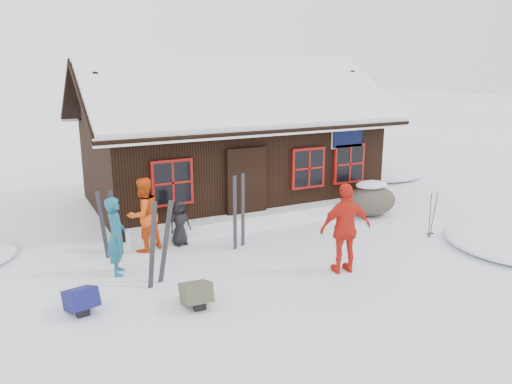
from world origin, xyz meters
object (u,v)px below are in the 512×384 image
skier_orange_right (346,229)px  skier_crouched (180,223)px  boulder (371,200)px  ski_pair_left (159,244)px  ski_poles (432,216)px  skier_orange_left (144,215)px  skier_teal (116,236)px  backpack_olive (196,297)px  backpack_blue (81,303)px

skier_orange_right → skier_crouched: 3.94m
boulder → ski_pair_left: 6.84m
boulder → ski_poles: (0.12, -2.14, 0.09)m
ski_poles → boulder: bearing=93.2°
skier_orange_left → boulder: skier_orange_left is taller
skier_teal → ski_pair_left: ski_pair_left is taller
ski_poles → skier_orange_right: bearing=-166.3°
ski_pair_left → skier_crouched: bearing=49.1°
boulder → ski_pair_left: (-6.59, -1.78, 0.35)m
skier_orange_right → backpack_olive: skier_orange_right is taller
skier_teal → ski_poles: size_ratio=1.39×
skier_teal → backpack_olive: 2.33m
skier_teal → skier_orange_left: (0.83, 1.06, 0.05)m
skier_teal → ski_poles: bearing=-86.4°
skier_teal → skier_crouched: size_ratio=1.50×
skier_orange_left → skier_orange_right: (3.31, -3.06, 0.08)m
skier_orange_left → skier_orange_right: size_ratio=0.91×
ski_pair_left → boulder: bearing=2.8°
skier_teal → skier_orange_right: 4.60m
skier_teal → ski_pair_left: size_ratio=0.95×
skier_crouched → backpack_olive: 3.21m
skier_crouched → backpack_blue: 3.56m
backpack_blue → skier_orange_left: bearing=42.7°
skier_orange_right → ski_pair_left: 3.69m
ski_poles → skier_teal: bearing=170.6°
skier_orange_right → ski_poles: 3.32m
skier_teal → backpack_blue: (-0.92, -1.37, -0.63)m
skier_crouched → skier_orange_left: bearing=168.5°
skier_orange_right → ski_pair_left: (-3.51, 1.15, -0.13)m
skier_crouched → ski_pair_left: ski_pair_left is taller
ski_pair_left → skier_teal: bearing=114.2°
skier_orange_right → ski_pair_left: skier_orange_right is taller
skier_orange_left → ski_pair_left: size_ratio=1.00×
skier_crouched → backpack_olive: bearing=-114.3°
skier_crouched → boulder: bearing=-11.9°
ski_pair_left → backpack_olive: size_ratio=2.69×
skier_orange_right → ski_poles: (3.20, 0.78, -0.39)m
ski_poles → backpack_blue: (-8.26, -0.16, -0.37)m
skier_orange_right → ski_poles: size_ratio=1.61×
skier_teal → skier_orange_right: (4.14, -2.00, 0.13)m
skier_orange_left → ski_pair_left: 1.92m
ski_pair_left → backpack_olive: ski_pair_left is taller
skier_teal → ski_pair_left: 1.06m
skier_orange_left → backpack_olive: (0.09, -3.11, -0.68)m
skier_teal → skier_crouched: 1.98m
skier_orange_left → backpack_blue: skier_orange_left is taller
skier_orange_left → ski_poles: 6.91m
skier_crouched → skier_orange_right: bearing=-61.6°
skier_crouched → backpack_olive: skier_crouched is taller
skier_orange_left → boulder: (6.39, -0.13, -0.40)m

